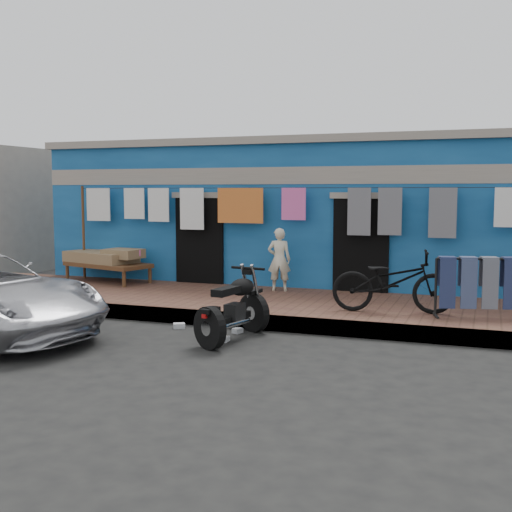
{
  "coord_description": "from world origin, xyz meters",
  "views": [
    {
      "loc": [
        3.67,
        -8.06,
        2.24
      ],
      "look_at": [
        0.0,
        2.0,
        1.15
      ],
      "focal_mm": 45.0,
      "sensor_mm": 36.0,
      "label": 1
    }
  ],
  "objects": [
    {
      "name": "litter_b",
      "position": [
        -0.02,
        1.2,
        0.04
      ],
      "size": [
        0.16,
        0.18,
        0.08
      ],
      "primitive_type": "cube",
      "rotation": [
        0.0,
        0.0,
        1.27
      ],
      "color": "silver",
      "rests_on": "ground"
    },
    {
      "name": "curb",
      "position": [
        0.0,
        1.55,
        0.12
      ],
      "size": [
        28.0,
        0.1,
        0.25
      ],
      "primitive_type": "cube",
      "color": "gray",
      "rests_on": "ground"
    },
    {
      "name": "seated_person",
      "position": [
        -0.24,
        4.0,
        0.88
      ],
      "size": [
        0.51,
        0.4,
        1.26
      ],
      "primitive_type": "imported",
      "rotation": [
        0.0,
        0.0,
        3.37
      ],
      "color": "beige",
      "rests_on": "sidewalk"
    },
    {
      "name": "clothesline",
      "position": [
        -0.44,
        4.25,
        1.82
      ],
      "size": [
        10.06,
        0.06,
        2.1
      ],
      "color": "brown",
      "rests_on": "sidewalk"
    },
    {
      "name": "sidewalk",
      "position": [
        0.0,
        3.0,
        0.12
      ],
      "size": [
        28.0,
        3.0,
        0.25
      ],
      "primitive_type": "cube",
      "color": "brown",
      "rests_on": "ground"
    },
    {
      "name": "jeans_rack",
      "position": [
        3.85,
        2.65,
        0.74
      ],
      "size": [
        2.26,
        1.42,
        0.99
      ],
      "primitive_type": null,
      "rotation": [
        0.0,
        0.0,
        0.26
      ],
      "color": "black",
      "rests_on": "sidewalk"
    },
    {
      "name": "ground",
      "position": [
        0.0,
        0.0,
        0.0
      ],
      "size": [
        80.0,
        80.0,
        0.0
      ],
      "primitive_type": "plane",
      "color": "black",
      "rests_on": "ground"
    },
    {
      "name": "building",
      "position": [
        -0.0,
        6.99,
        1.69
      ],
      "size": [
        12.2,
        5.2,
        3.36
      ],
      "color": "navy",
      "rests_on": "ground"
    },
    {
      "name": "litter_a",
      "position": [
        -1.05,
        1.2,
        0.04
      ],
      "size": [
        0.23,
        0.22,
        0.08
      ],
      "primitive_type": "cube",
      "rotation": [
        0.0,
        0.0,
        0.53
      ],
      "color": "silver",
      "rests_on": "ground"
    },
    {
      "name": "motorcycle",
      "position": [
        0.09,
        0.73,
        0.53
      ],
      "size": [
        1.05,
        1.81,
        1.06
      ],
      "primitive_type": null,
      "rotation": [
        0.0,
        0.0,
        -0.15
      ],
      "color": "black",
      "rests_on": "ground"
    },
    {
      "name": "charpoy",
      "position": [
        -4.2,
        3.98,
        0.6
      ],
      "size": [
        2.61,
        2.08,
        0.7
      ],
      "primitive_type": null,
      "rotation": [
        0.0,
        0.0,
        -0.28
      ],
      "color": "brown",
      "rests_on": "sidewalk"
    },
    {
      "name": "bicycle",
      "position": [
        2.21,
        2.47,
        0.88
      ],
      "size": [
        2.03,
        0.96,
        1.26
      ],
      "primitive_type": "imported",
      "rotation": [
        0.0,
        0.0,
        1.72
      ],
      "color": "black",
      "rests_on": "sidewalk"
    },
    {
      "name": "litter_c",
      "position": [
        -0.0,
        0.6,
        0.04
      ],
      "size": [
        0.15,
        0.18,
        0.07
      ],
      "primitive_type": "cube",
      "rotation": [
        0.0,
        0.0,
        1.6
      ],
      "color": "silver",
      "rests_on": "ground"
    }
  ]
}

